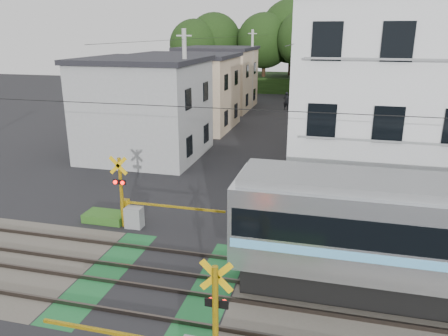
# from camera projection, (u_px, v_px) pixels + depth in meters

# --- Properties ---
(ground) EXTENTS (120.00, 120.00, 0.00)m
(ground) POSITION_uv_depth(u_px,v_px,m) (157.00, 281.00, 14.37)
(ground) COLOR black
(track_bed) EXTENTS (120.00, 120.00, 0.14)m
(track_bed) POSITION_uv_depth(u_px,v_px,m) (157.00, 280.00, 14.36)
(track_bed) COLOR #47423A
(track_bed) RESTS_ON ground
(crossing_signal_far) EXTENTS (4.74, 0.65, 3.09)m
(crossing_signal_far) POSITION_uv_depth(u_px,v_px,m) (132.00, 211.00, 18.14)
(crossing_signal_far) COLOR #F0B70C
(crossing_signal_far) RESTS_ON ground
(apartment_block) EXTENTS (10.20, 8.36, 9.30)m
(apartment_block) POSITION_uv_depth(u_px,v_px,m) (409.00, 105.00, 19.74)
(apartment_block) COLOR silver
(apartment_block) RESTS_ON ground
(houses_row) EXTENTS (22.07, 31.35, 6.80)m
(houses_row) POSITION_uv_depth(u_px,v_px,m) (276.00, 87.00, 37.29)
(houses_row) COLOR #999B9E
(houses_row) RESTS_ON ground
(tree_hill) EXTENTS (40.00, 13.46, 11.98)m
(tree_hill) POSITION_uv_depth(u_px,v_px,m) (300.00, 48.00, 57.29)
(tree_hill) COLOR black
(tree_hill) RESTS_ON ground
(catenary) EXTENTS (60.00, 5.04, 7.00)m
(catenary) POSITION_uv_depth(u_px,v_px,m) (356.00, 191.00, 11.87)
(catenary) COLOR #2D2D33
(catenary) RESTS_ON ground
(utility_poles) EXTENTS (7.90, 42.00, 8.00)m
(utility_poles) POSITION_uv_depth(u_px,v_px,m) (255.00, 81.00, 34.65)
(utility_poles) COLOR #A5A5A0
(utility_poles) RESTS_ON ground
(pedestrian) EXTENTS (0.74, 0.54, 1.87)m
(pedestrian) POSITION_uv_depth(u_px,v_px,m) (286.00, 101.00, 44.96)
(pedestrian) COLOR black
(pedestrian) RESTS_ON ground
(weed_patches) EXTENTS (10.25, 8.80, 0.40)m
(weed_patches) POSITION_uv_depth(u_px,v_px,m) (207.00, 285.00, 13.82)
(weed_patches) COLOR #2D5E1E
(weed_patches) RESTS_ON ground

